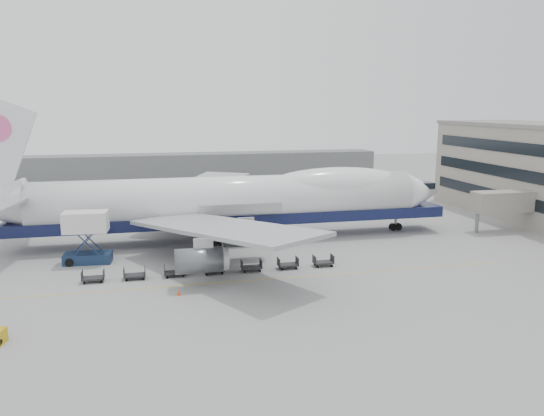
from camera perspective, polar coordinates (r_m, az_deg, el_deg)
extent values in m
plane|color=gray|center=(62.90, -2.92, -6.06)|extent=(260.00, 260.00, 0.00)
cube|color=gold|center=(57.28, -1.86, -7.77)|extent=(60.00, 0.15, 0.01)
cube|color=gray|center=(85.14, 23.55, 0.65)|extent=(9.00, 3.00, 3.00)
cylinder|color=slate|center=(83.40, 21.18, -1.48)|extent=(0.50, 0.50, 3.00)
cube|color=slate|center=(130.10, -12.73, 4.12)|extent=(110.00, 8.00, 7.00)
cylinder|color=white|center=(73.11, -4.60, 0.93)|extent=(52.00, 6.40, 6.40)
cube|color=#10163C|center=(73.74, -3.80, -1.00)|extent=(60.00, 5.76, 1.50)
cone|color=white|center=(82.37, 15.79, 1.68)|extent=(6.00, 6.40, 6.40)
ellipsoid|color=white|center=(76.61, 7.01, 2.67)|extent=(20.67, 5.78, 4.56)
cube|color=#9EA0A3|center=(58.96, -5.45, -2.12)|extent=(20.35, 26.74, 2.26)
cube|color=#9EA0A3|center=(86.87, -7.93, 2.06)|extent=(20.35, 26.74, 2.26)
cylinder|color=#595B60|center=(91.67, -10.03, 1.06)|extent=(4.80, 2.60, 2.60)
cylinder|color=#595B60|center=(83.36, -5.58, 0.20)|extent=(4.80, 2.60, 2.60)
cylinder|color=#595B60|center=(64.02, -3.25, -3.06)|extent=(4.80, 2.60, 2.60)
cylinder|color=#595B60|center=(54.67, -7.88, -5.61)|extent=(4.80, 2.60, 2.60)
cylinder|color=slate|center=(81.36, 13.15, -1.49)|extent=(0.36, 0.36, 2.50)
cylinder|color=black|center=(81.51, 13.13, -1.97)|extent=(1.10, 0.45, 1.10)
cylinder|color=slate|center=(70.75, -6.60, -3.14)|extent=(0.36, 0.36, 2.50)
cylinder|color=black|center=(70.92, -6.59, -3.68)|extent=(1.10, 0.45, 1.10)
cylinder|color=slate|center=(76.56, -7.10, -2.06)|extent=(0.36, 0.36, 2.50)
cylinder|color=black|center=(76.72, -7.09, -2.57)|extent=(1.10, 0.45, 1.10)
cube|color=#172947|center=(66.92, -19.17, -5.09)|extent=(5.61, 2.98, 1.20)
cube|color=silver|center=(65.88, -19.41, -1.40)|extent=(5.19, 3.17, 2.39)
cube|color=#172947|center=(65.21, -19.40, -3.51)|extent=(3.87, 0.39, 4.28)
cube|color=#172947|center=(67.52, -19.18, -3.01)|extent=(3.87, 0.39, 4.28)
cube|color=slate|center=(67.57, -19.25, -1.09)|extent=(2.69, 1.48, 0.15)
cylinder|color=black|center=(66.16, -20.95, -5.49)|extent=(0.98, 0.38, 0.98)
cylinder|color=black|center=(68.24, -20.71, -4.98)|extent=(0.98, 0.38, 0.98)
cylinder|color=black|center=(65.70, -17.56, -5.38)|extent=(0.98, 0.38, 0.98)
cylinder|color=black|center=(67.79, -17.42, -4.87)|extent=(0.98, 0.38, 0.98)
cylinder|color=black|center=(48.66, -27.08, -12.05)|extent=(0.73, 0.31, 0.73)
cone|color=#E0440B|center=(53.66, -10.00, -8.94)|extent=(0.36, 0.36, 0.57)
cube|color=#E0440B|center=(53.75, -9.99, -9.21)|extent=(0.38, 0.38, 0.03)
cube|color=#2D2D30|center=(59.63, -18.68, -7.15)|extent=(2.30, 1.35, 0.18)
cube|color=#2D2D30|center=(59.64, -19.76, -6.82)|extent=(0.08, 1.35, 0.90)
cube|color=#2D2D30|center=(59.40, -17.64, -6.75)|extent=(0.08, 1.35, 0.90)
cylinder|color=black|center=(59.30, -19.54, -7.61)|extent=(0.30, 0.12, 0.30)
cylinder|color=black|center=(60.34, -19.42, -7.29)|extent=(0.30, 0.12, 0.30)
cylinder|color=black|center=(59.11, -17.89, -7.57)|extent=(0.30, 0.12, 0.30)
cylinder|color=black|center=(60.16, -17.80, -7.24)|extent=(0.30, 0.12, 0.30)
cube|color=#2D2D30|center=(59.32, -14.56, -7.01)|extent=(2.30, 1.35, 0.18)
cube|color=#2D2D30|center=(59.25, -15.64, -6.68)|extent=(0.08, 1.35, 0.90)
cube|color=#2D2D30|center=(59.17, -13.50, -6.60)|extent=(0.08, 1.35, 0.90)
cylinder|color=black|center=(58.92, -15.39, -7.48)|extent=(0.30, 0.12, 0.30)
cylinder|color=black|center=(59.97, -15.35, -7.16)|extent=(0.30, 0.12, 0.30)
cylinder|color=black|center=(58.86, -13.72, -7.42)|extent=(0.30, 0.12, 0.30)
cylinder|color=black|center=(59.91, -13.71, -7.09)|extent=(0.30, 0.12, 0.30)
cube|color=#2D2D30|center=(59.31, -10.41, -6.84)|extent=(2.30, 1.35, 0.18)
cube|color=#2D2D30|center=(59.16, -11.50, -6.52)|extent=(0.08, 1.35, 0.90)
cube|color=#2D2D30|center=(59.24, -9.36, -6.42)|extent=(0.08, 1.35, 0.90)
cylinder|color=black|center=(58.86, -11.21, -7.31)|extent=(0.30, 0.12, 0.30)
cylinder|color=black|center=(59.90, -11.24, -6.99)|extent=(0.30, 0.12, 0.30)
cylinder|color=black|center=(58.92, -9.54, -7.24)|extent=(0.30, 0.12, 0.30)
cylinder|color=black|center=(59.96, -9.61, -6.91)|extent=(0.30, 0.12, 0.30)
cube|color=#2D2D30|center=(59.61, -6.29, -6.63)|extent=(2.30, 1.35, 0.18)
cube|color=#2D2D30|center=(59.38, -7.36, -6.32)|extent=(0.08, 1.35, 0.90)
cube|color=#2D2D30|center=(59.62, -5.24, -6.20)|extent=(0.08, 1.35, 0.90)
cylinder|color=black|center=(59.10, -7.05, -7.11)|extent=(0.30, 0.12, 0.30)
cylinder|color=black|center=(60.14, -7.16, -6.79)|extent=(0.30, 0.12, 0.30)
cylinder|color=black|center=(59.28, -5.40, -7.02)|extent=(0.30, 0.12, 0.30)
cylinder|color=black|center=(60.32, -5.54, -6.70)|extent=(0.30, 0.12, 0.30)
cube|color=#2D2D30|center=(60.21, -2.23, -6.39)|extent=(2.30, 1.35, 0.18)
cube|color=#2D2D30|center=(59.91, -3.28, -6.09)|extent=(0.08, 1.35, 0.90)
cube|color=#2D2D30|center=(60.30, -1.20, -5.96)|extent=(0.08, 1.35, 0.90)
cylinder|color=black|center=(59.64, -2.94, -6.87)|extent=(0.30, 0.12, 0.30)
cylinder|color=black|center=(60.68, -3.12, -6.56)|extent=(0.30, 0.12, 0.30)
cylinder|color=black|center=(59.94, -1.33, -6.76)|extent=(0.30, 0.12, 0.30)
cylinder|color=black|center=(60.97, -1.54, -6.45)|extent=(0.30, 0.12, 0.30)
cube|color=#2D2D30|center=(61.10, 1.72, -6.12)|extent=(2.30, 1.35, 0.18)
cube|color=#2D2D30|center=(60.73, 0.71, -5.83)|extent=(0.08, 1.35, 0.90)
cube|color=#2D2D30|center=(61.26, 2.72, -5.69)|extent=(0.08, 1.35, 0.90)
cylinder|color=black|center=(60.48, 1.07, -6.60)|extent=(0.30, 0.12, 0.30)
cylinder|color=black|center=(61.50, 0.82, -6.30)|extent=(0.30, 0.12, 0.30)
cylinder|color=black|center=(60.90, 2.63, -6.48)|extent=(0.30, 0.12, 0.30)
cylinder|color=black|center=(61.91, 2.35, -6.19)|extent=(0.30, 0.12, 0.30)
cube|color=#2D2D30|center=(62.28, 5.54, -5.84)|extent=(2.30, 1.35, 0.18)
cube|color=#2D2D30|center=(61.83, 4.57, -5.56)|extent=(0.08, 1.35, 0.90)
cube|color=#2D2D30|center=(62.51, 6.50, -5.41)|extent=(0.08, 1.35, 0.90)
cylinder|color=black|center=(61.61, 4.94, -6.31)|extent=(0.30, 0.12, 0.30)
cylinder|color=black|center=(62.61, 4.63, -6.02)|extent=(0.30, 0.12, 0.30)
cylinder|color=black|center=(62.13, 6.44, -6.19)|extent=(0.30, 0.12, 0.30)
cylinder|color=black|center=(63.13, 6.11, -5.90)|extent=(0.30, 0.12, 0.30)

